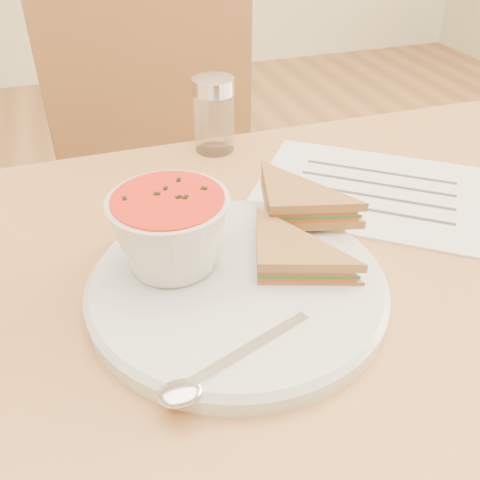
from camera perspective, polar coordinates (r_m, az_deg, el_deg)
name	(u,v)px	position (r m, az deg, el deg)	size (l,w,h in m)	color
dining_table	(289,465)	(0.87, 5.27, -22.77)	(1.00, 0.70, 0.75)	olive
chair_far	(192,232)	(1.10, -5.12, 0.87)	(0.43, 0.43, 0.98)	brown
plate	(237,287)	(0.54, -0.32, -4.98)	(0.30, 0.30, 0.02)	silver
soup_bowl	(171,235)	(0.53, -7.38, 0.53)	(0.12, 0.12, 0.08)	silver
sandwich_half_a	(257,277)	(0.52, 1.86, -4.00)	(0.10, 0.10, 0.03)	#9E6637
sandwich_half_b	(270,220)	(0.57, 3.18, 2.19)	(0.11, 0.11, 0.03)	#9E6637
spoon	(234,359)	(0.45, -0.67, -12.62)	(0.18, 0.04, 0.01)	silver
paper_menu	(375,191)	(0.73, 14.19, 5.10)	(0.31, 0.22, 0.00)	white
condiment_shaker	(214,115)	(0.80, -2.79, 13.15)	(0.06, 0.06, 0.11)	silver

